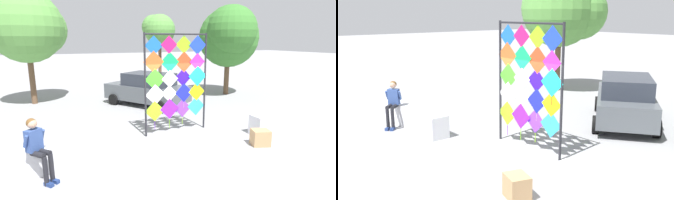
% 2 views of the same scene
% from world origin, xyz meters
% --- Properties ---
extents(ground, '(120.00, 120.00, 0.00)m').
position_xyz_m(ground, '(0.00, 0.00, 0.00)').
color(ground, gray).
extents(plaza_ledge_left, '(3.75, 0.59, 0.71)m').
position_xyz_m(plaza_ledge_left, '(-4.17, -0.48, 0.36)').
color(plaza_ledge_left, silver).
rests_on(plaza_ledge_left, ground).
extents(plaza_ledge_right, '(3.75, 0.59, 0.71)m').
position_xyz_m(plaza_ledge_right, '(4.17, -0.48, 0.36)').
color(plaza_ledge_right, silver).
rests_on(plaza_ledge_right, ground).
extents(kite_display_rack, '(2.45, 0.12, 3.55)m').
position_xyz_m(kite_display_rack, '(-0.05, 0.97, 2.01)').
color(kite_display_rack, '#232328').
rests_on(kite_display_rack, ground).
extents(seated_vendor, '(0.72, 0.74, 1.56)m').
position_xyz_m(seated_vendor, '(-4.48, -0.98, 0.92)').
color(seated_vendor, black).
rests_on(seated_vendor, ground).
extents(parked_car, '(3.94, 4.57, 1.66)m').
position_xyz_m(parked_car, '(0.31, 5.30, 0.84)').
color(parked_car, '#4C5156').
rests_on(parked_car, ground).
extents(cardboard_box_large, '(0.66, 0.60, 0.51)m').
position_xyz_m(cardboard_box_large, '(1.91, -1.24, 0.26)').
color(cardboard_box_large, tan).
rests_on(cardboard_box_large, ground).
extents(tree_palm_like, '(2.33, 2.33, 5.10)m').
position_xyz_m(tree_palm_like, '(3.10, 11.08, 4.03)').
color(tree_palm_like, brown).
rests_on(tree_palm_like, ground).
extents(tree_broadleaf, '(3.77, 3.88, 5.73)m').
position_xyz_m(tree_broadleaf, '(-5.06, 8.05, 3.91)').
color(tree_broadleaf, brown).
rests_on(tree_broadleaf, ground).
extents(tree_far_right, '(3.51, 3.96, 5.27)m').
position_xyz_m(tree_far_right, '(5.60, 5.84, 3.62)').
color(tree_far_right, brown).
rests_on(tree_far_right, ground).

